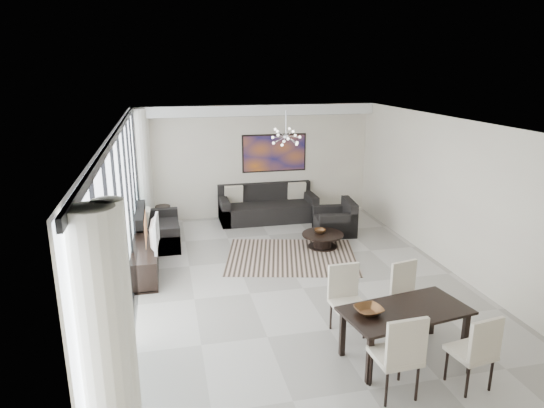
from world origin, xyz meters
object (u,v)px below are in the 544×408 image
object	(u,v)px
coffee_table	(323,240)
tv_console	(144,261)
dining_table	(405,315)
sofa_main	(267,208)
television	(151,233)

from	to	relation	value
coffee_table	tv_console	world-z (taller)	tv_console
tv_console	dining_table	bearing A→B (deg)	-45.48
coffee_table	sofa_main	size ratio (longest dim) A/B	0.37
coffee_table	sofa_main	world-z (taller)	sofa_main
television	dining_table	xyz separation A→B (m)	(3.33, -3.49, -0.21)
tv_console	coffee_table	bearing A→B (deg)	9.25
sofa_main	dining_table	bearing A→B (deg)	-85.46
coffee_table	tv_console	size ratio (longest dim) A/B	0.51
coffee_table	television	bearing A→B (deg)	-169.34
coffee_table	tv_console	distance (m)	3.79
coffee_table	television	distance (m)	3.70
tv_console	television	size ratio (longest dim) A/B	1.83
sofa_main	dining_table	size ratio (longest dim) A/B	1.35
sofa_main	dining_table	distance (m)	6.41
tv_console	dining_table	size ratio (longest dim) A/B	0.98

